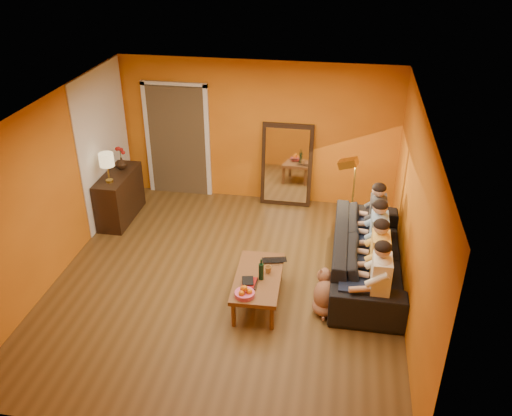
% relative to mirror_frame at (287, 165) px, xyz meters
% --- Properties ---
extents(room_shell, '(5.00, 5.50, 2.60)m').
position_rel_mirror_frame_xyz_m(room_shell, '(-0.55, -2.26, 0.54)').
color(room_shell, brown).
rests_on(room_shell, ground).
extents(white_accent, '(0.02, 1.90, 2.58)m').
position_rel_mirror_frame_xyz_m(white_accent, '(-3.04, -0.88, 0.54)').
color(white_accent, white).
rests_on(white_accent, wall_left).
extents(doorway_recess, '(1.06, 0.30, 2.10)m').
position_rel_mirror_frame_xyz_m(doorway_recess, '(-2.05, 0.20, 0.29)').
color(doorway_recess, '#3F2D19').
rests_on(doorway_recess, floor).
extents(door_jamb_left, '(0.08, 0.06, 2.20)m').
position_rel_mirror_frame_xyz_m(door_jamb_left, '(-2.62, 0.08, 0.29)').
color(door_jamb_left, white).
rests_on(door_jamb_left, wall_back).
extents(door_jamb_right, '(0.08, 0.06, 2.20)m').
position_rel_mirror_frame_xyz_m(door_jamb_right, '(-1.48, 0.08, 0.29)').
color(door_jamb_right, white).
rests_on(door_jamb_right, wall_back).
extents(door_header, '(1.22, 0.06, 0.08)m').
position_rel_mirror_frame_xyz_m(door_header, '(-2.05, 0.08, 1.36)').
color(door_header, white).
rests_on(door_header, wall_back).
extents(mirror_frame, '(0.92, 0.27, 1.51)m').
position_rel_mirror_frame_xyz_m(mirror_frame, '(0.00, 0.00, 0.00)').
color(mirror_frame, black).
rests_on(mirror_frame, floor).
extents(mirror_glass, '(0.78, 0.21, 1.35)m').
position_rel_mirror_frame_xyz_m(mirror_glass, '(0.00, -0.04, 0.00)').
color(mirror_glass, white).
rests_on(mirror_glass, mirror_frame).
extents(sideboard, '(0.44, 1.18, 0.85)m').
position_rel_mirror_frame_xyz_m(sideboard, '(-2.79, -1.08, -0.34)').
color(sideboard, black).
rests_on(sideboard, floor).
extents(table_lamp, '(0.24, 0.24, 0.51)m').
position_rel_mirror_frame_xyz_m(table_lamp, '(-2.79, -1.38, 0.34)').
color(table_lamp, beige).
rests_on(table_lamp, sideboard).
extents(sofa, '(2.55, 1.00, 0.75)m').
position_rel_mirror_frame_xyz_m(sofa, '(1.45, -2.12, -0.39)').
color(sofa, black).
rests_on(sofa, floor).
extents(coffee_table, '(0.66, 1.24, 0.42)m').
position_rel_mirror_frame_xyz_m(coffee_table, '(-0.02, -2.99, -0.55)').
color(coffee_table, brown).
rests_on(coffee_table, floor).
extents(floor_lamp, '(0.35, 0.31, 1.44)m').
position_rel_mirror_frame_xyz_m(floor_lamp, '(1.19, -1.16, -0.04)').
color(floor_lamp, gold).
rests_on(floor_lamp, floor).
extents(dog, '(0.33, 0.52, 0.61)m').
position_rel_mirror_frame_xyz_m(dog, '(0.90, -3.03, -0.46)').
color(dog, '#996345').
rests_on(dog, floor).
extents(person_far_left, '(0.70, 0.44, 1.22)m').
position_rel_mirror_frame_xyz_m(person_far_left, '(1.58, -3.12, -0.15)').
color(person_far_left, white).
rests_on(person_far_left, sofa).
extents(person_mid_left, '(0.70, 0.44, 1.22)m').
position_rel_mirror_frame_xyz_m(person_mid_left, '(1.58, -2.57, -0.15)').
color(person_mid_left, '#F5C151').
rests_on(person_mid_left, sofa).
extents(person_mid_right, '(0.70, 0.44, 1.22)m').
position_rel_mirror_frame_xyz_m(person_mid_right, '(1.58, -2.02, -0.15)').
color(person_mid_right, '#87ABD0').
rests_on(person_mid_right, sofa).
extents(person_far_right, '(0.70, 0.44, 1.22)m').
position_rel_mirror_frame_xyz_m(person_far_right, '(1.58, -1.47, -0.15)').
color(person_far_right, '#303135').
rests_on(person_far_right, sofa).
extents(fruit_bowl, '(0.26, 0.26, 0.16)m').
position_rel_mirror_frame_xyz_m(fruit_bowl, '(-0.12, -3.44, -0.26)').
color(fruit_bowl, '#DA4D79').
rests_on(fruit_bowl, coffee_table).
extents(wine_bottle, '(0.07, 0.07, 0.31)m').
position_rel_mirror_frame_xyz_m(wine_bottle, '(0.03, -3.04, -0.18)').
color(wine_bottle, black).
rests_on(wine_bottle, coffee_table).
extents(tumbler, '(0.10, 0.10, 0.09)m').
position_rel_mirror_frame_xyz_m(tumbler, '(0.10, -2.87, -0.29)').
color(tumbler, '#B27F3F').
rests_on(tumbler, coffee_table).
extents(laptop, '(0.39, 0.30, 0.03)m').
position_rel_mirror_frame_xyz_m(laptop, '(0.16, -2.64, -0.33)').
color(laptop, black).
rests_on(laptop, coffee_table).
extents(book_lower, '(0.21, 0.27, 0.02)m').
position_rel_mirror_frame_xyz_m(book_lower, '(-0.20, -3.19, -0.33)').
color(book_lower, black).
rests_on(book_lower, coffee_table).
extents(book_mid, '(0.18, 0.24, 0.02)m').
position_rel_mirror_frame_xyz_m(book_mid, '(-0.19, -3.18, -0.31)').
color(book_mid, '#9E1512').
rests_on(book_mid, book_lower).
extents(book_upper, '(0.19, 0.23, 0.02)m').
position_rel_mirror_frame_xyz_m(book_upper, '(-0.20, -3.20, -0.29)').
color(book_upper, black).
rests_on(book_upper, book_mid).
extents(vase, '(0.19, 0.19, 0.20)m').
position_rel_mirror_frame_xyz_m(vase, '(-2.79, -0.83, 0.19)').
color(vase, black).
rests_on(vase, sideboard).
extents(flowers, '(0.17, 0.17, 0.42)m').
position_rel_mirror_frame_xyz_m(flowers, '(-2.79, -0.83, 0.42)').
color(flowers, '#9E1512').
rests_on(flowers, vase).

